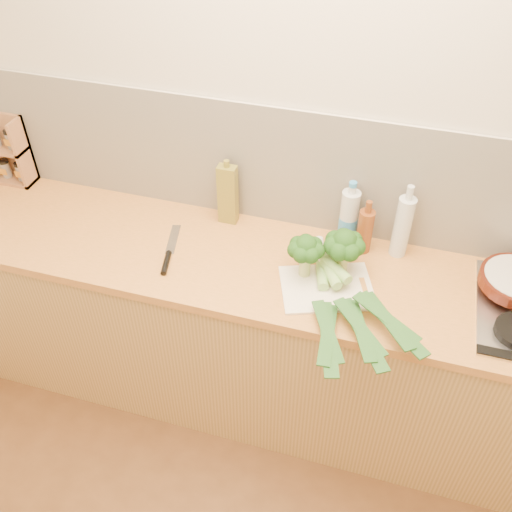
{
  "coord_description": "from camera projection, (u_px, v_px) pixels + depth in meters",
  "views": [
    {
      "loc": [
        0.35,
        -0.45,
        2.46
      ],
      "look_at": [
        -0.1,
        1.1,
        1.02
      ],
      "focal_mm": 40.0,
      "sensor_mm": 36.0,
      "label": 1
    }
  ],
  "objects": [
    {
      "name": "counter",
      "position": [
        284.0,
        339.0,
        2.59
      ],
      "size": [
        3.2,
        0.62,
        0.9
      ],
      "color": "tan",
      "rests_on": "ground"
    },
    {
      "name": "spice_rack",
      "position": [
        2.0,
        151.0,
        2.68
      ],
      "size": [
        0.28,
        0.11,
        0.34
      ],
      "color": "#AB7449",
      "rests_on": "counter"
    },
    {
      "name": "leek_front",
      "position": [
        323.0,
        286.0,
        2.17
      ],
      "size": [
        0.23,
        0.69,
        0.04
      ],
      "rotation": [
        0.0,
        0.0,
        0.27
      ],
      "color": "white",
      "rests_on": "chopping_board"
    },
    {
      "name": "chefs_knife",
      "position": [
        168.0,
        257.0,
        2.33
      ],
      "size": [
        0.1,
        0.32,
        0.02
      ],
      "rotation": [
        0.0,
        0.0,
        0.23
      ],
      "color": "silver",
      "rests_on": "counter"
    },
    {
      "name": "glass_bottle",
      "position": [
        403.0,
        226.0,
        2.27
      ],
      "size": [
        0.07,
        0.07,
        0.33
      ],
      "color": "silver",
      "rests_on": "counter"
    },
    {
      "name": "chopping_board",
      "position": [
        327.0,
        288.0,
        2.2
      ],
      "size": [
        0.42,
        0.36,
        0.01
      ],
      "primitive_type": "cube",
      "rotation": [
        0.0,
        0.0,
        0.36
      ],
      "color": "white",
      "rests_on": "counter"
    },
    {
      "name": "amber_bottle",
      "position": [
        365.0,
        230.0,
        2.31
      ],
      "size": [
        0.06,
        0.06,
        0.25
      ],
      "color": "brown",
      "rests_on": "counter"
    },
    {
      "name": "leek_back",
      "position": [
        348.0,
        280.0,
        2.14
      ],
      "size": [
        0.53,
        0.51,
        0.04
      ],
      "rotation": [
        0.0,
        0.0,
        0.81
      ],
      "color": "white",
      "rests_on": "chopping_board"
    },
    {
      "name": "room_shell",
      "position": [
        307.0,
        172.0,
        2.32
      ],
      "size": [
        3.5,
        3.5,
        3.5
      ],
      "color": "beige",
      "rests_on": "ground"
    },
    {
      "name": "leek_mid",
      "position": [
        338.0,
        288.0,
        2.13
      ],
      "size": [
        0.39,
        0.59,
        0.04
      ],
      "rotation": [
        0.0,
        0.0,
        0.55
      ],
      "color": "white",
      "rests_on": "chopping_board"
    },
    {
      "name": "oil_tin",
      "position": [
        228.0,
        194.0,
        2.43
      ],
      "size": [
        0.08,
        0.05,
        0.31
      ],
      "color": "olive",
      "rests_on": "counter"
    },
    {
      "name": "broccoli_right",
      "position": [
        344.0,
        245.0,
        2.17
      ],
      "size": [
        0.16,
        0.16,
        0.2
      ],
      "color": "#AFBD6E",
      "rests_on": "chopping_board"
    },
    {
      "name": "broccoli_left",
      "position": [
        306.0,
        249.0,
        2.16
      ],
      "size": [
        0.14,
        0.14,
        0.19
      ],
      "color": "#AFBD6E",
      "rests_on": "chopping_board"
    },
    {
      "name": "water_bottle",
      "position": [
        348.0,
        218.0,
        2.34
      ],
      "size": [
        0.08,
        0.08,
        0.28
      ],
      "color": "silver",
      "rests_on": "counter"
    }
  ]
}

